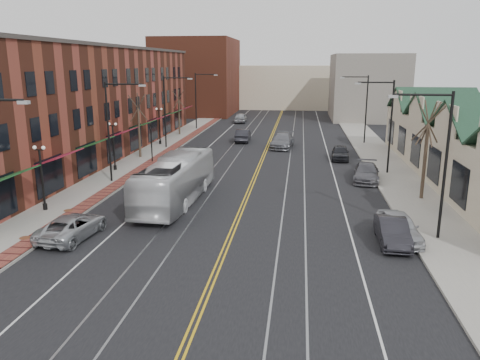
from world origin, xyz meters
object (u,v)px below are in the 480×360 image
(transit_bus, at_px, (176,180))
(parked_car_c, at_px, (366,173))
(parked_suv, at_px, (73,226))
(parked_car_b, at_px, (392,231))
(parked_car_a, at_px, (399,227))
(parked_car_d, at_px, (340,153))

(transit_bus, height_order, parked_car_c, transit_bus)
(parked_suv, bearing_deg, parked_car_b, -169.55)
(parked_car_a, bearing_deg, parked_car_b, -132.30)
(transit_bus, relative_size, parked_suv, 2.39)
(transit_bus, xyz_separation_m, parked_car_a, (14.03, -5.46, -0.86))
(transit_bus, bearing_deg, parked_suv, 64.15)
(parked_suv, relative_size, parked_car_c, 0.98)
(parked_car_a, relative_size, parked_car_d, 1.06)
(parked_suv, height_order, parked_car_a, parked_car_a)
(parked_car_a, distance_m, parked_car_c, 13.48)
(parked_car_a, xyz_separation_m, parked_car_d, (-1.45, 22.22, -0.05))
(transit_bus, relative_size, parked_car_c, 2.34)
(parked_suv, distance_m, parked_car_d, 29.33)
(parked_car_d, bearing_deg, transit_bus, -123.40)
(parked_car_c, distance_m, parked_car_d, 8.86)
(parked_car_a, xyz_separation_m, parked_car_c, (0.00, 13.48, -0.04))
(transit_bus, distance_m, parked_car_d, 20.98)
(parked_car_b, bearing_deg, parked_car_a, 54.50)
(parked_car_b, height_order, parked_car_c, parked_car_c)
(transit_bus, height_order, parked_suv, transit_bus)
(parked_car_c, bearing_deg, parked_car_a, -82.73)
(parked_car_a, height_order, parked_car_c, parked_car_a)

